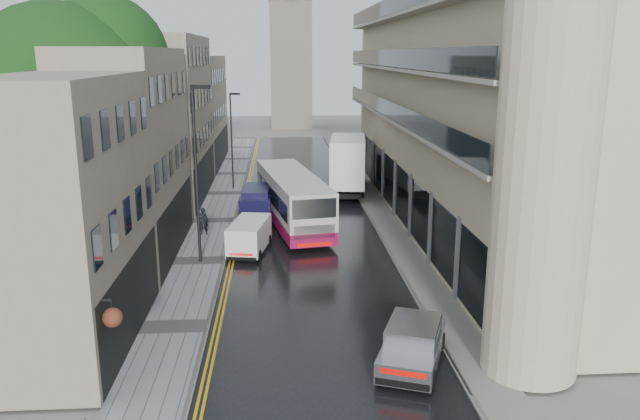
{
  "coord_description": "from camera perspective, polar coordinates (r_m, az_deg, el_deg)",
  "views": [
    {
      "loc": [
        -1.55,
        -12.74,
        10.83
      ],
      "look_at": [
        0.52,
        18.0,
        3.08
      ],
      "focal_mm": 35.0,
      "sensor_mm": 36.0,
      "label": 1
    }
  ],
  "objects": [
    {
      "name": "modern_block",
      "position": [
        40.69,
        13.25,
        8.34
      ],
      "size": [
        8.0,
        40.0,
        14.0
      ],
      "primitive_type": null,
      "color": "tan",
      "rests_on": "ground"
    },
    {
      "name": "lamp_post_near",
      "position": [
        32.68,
        -11.24,
        3.04
      ],
      "size": [
        1.05,
        0.54,
        9.17
      ],
      "primitive_type": null,
      "rotation": [
        0.0,
        0.0,
        -0.32
      ],
      "color": "black",
      "rests_on": "left_sidewalk"
    },
    {
      "name": "navy_van",
      "position": [
        39.52,
        -7.24,
        -0.01
      ],
      "size": [
        2.07,
        4.92,
        2.48
      ],
      "primitive_type": null,
      "rotation": [
        0.0,
        0.0,
        -0.02
      ],
      "color": "black",
      "rests_on": "road"
    },
    {
      "name": "pedestrian",
      "position": [
        38.48,
        -10.64,
        -1.0
      ],
      "size": [
        0.65,
        0.47,
        1.68
      ],
      "primitive_type": "imported",
      "rotation": [
        0.0,
        0.0,
        3.25
      ],
      "color": "black",
      "rests_on": "left_sidewalk"
    },
    {
      "name": "lamp_post_far",
      "position": [
        50.82,
        -8.08,
        6.2
      ],
      "size": [
        0.88,
        0.44,
        7.68
      ],
      "primitive_type": null,
      "rotation": [
        0.0,
        0.0,
        -0.3
      ],
      "color": "black",
      "rests_on": "left_sidewalk"
    },
    {
      "name": "white_lorry",
      "position": [
        47.51,
        1.08,
        3.76
      ],
      "size": [
        3.67,
        8.9,
        4.54
      ],
      "primitive_type": null,
      "rotation": [
        0.0,
        0.0,
        -0.13
      ],
      "color": "white",
      "rests_on": "road"
    },
    {
      "name": "tree_far",
      "position": [
        47.18,
        -17.04,
        7.91
      ],
      "size": [
        9.24,
        9.24,
        12.46
      ],
      "primitive_type": null,
      "color": "black",
      "rests_on": "ground"
    },
    {
      "name": "road",
      "position": [
        41.69,
        -1.58,
        -0.93
      ],
      "size": [
        9.0,
        85.0,
        0.02
      ],
      "primitive_type": "cube",
      "color": "black",
      "rests_on": "ground"
    },
    {
      "name": "white_van",
      "position": [
        33.85,
        -8.32,
        -3.03
      ],
      "size": [
        2.44,
        4.31,
        1.84
      ],
      "primitive_type": null,
      "rotation": [
        0.0,
        0.0,
        -0.18
      ],
      "color": "white",
      "rests_on": "road"
    },
    {
      "name": "left_sidewalk",
      "position": [
        41.87,
        -9.61,
        -0.99
      ],
      "size": [
        2.7,
        85.0,
        0.12
      ],
      "primitive_type": "cube",
      "color": "gray",
      "rests_on": "ground"
    },
    {
      "name": "old_shop_row",
      "position": [
        43.73,
        -14.35,
        7.34
      ],
      "size": [
        4.5,
        56.0,
        12.0
      ],
      "primitive_type": null,
      "color": "gray",
      "rests_on": "ground"
    },
    {
      "name": "right_sidewalk",
      "position": [
        42.23,
        5.76,
        -0.73
      ],
      "size": [
        1.8,
        85.0,
        0.12
      ],
      "primitive_type": "cube",
      "color": "slate",
      "rests_on": "ground"
    },
    {
      "name": "tree_near",
      "position": [
        34.74,
        -22.35,
        6.64
      ],
      "size": [
        10.56,
        10.56,
        13.89
      ],
      "primitive_type": null,
      "color": "black",
      "rests_on": "ground"
    },
    {
      "name": "silver_hatchback",
      "position": [
        21.68,
        5.51,
        -13.42
      ],
      "size": [
        3.3,
        4.71,
        1.62
      ],
      "primitive_type": null,
      "rotation": [
        0.0,
        0.0,
        -0.36
      ],
      "color": "#A5A4A9",
      "rests_on": "road"
    },
    {
      "name": "cream_bus",
      "position": [
        36.7,
        -3.42,
        -0.34
      ],
      "size": [
        4.87,
        12.5,
        3.33
      ],
      "primitive_type": null,
      "rotation": [
        0.0,
        0.0,
        0.18
      ],
      "color": "beige",
      "rests_on": "road"
    }
  ]
}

